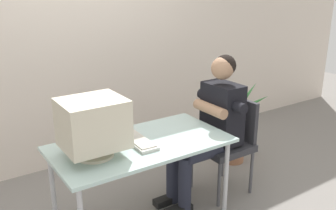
# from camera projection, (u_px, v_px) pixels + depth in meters

# --- Properties ---
(wall_back) EXTENTS (8.00, 0.10, 3.00)m
(wall_back) POSITION_uv_depth(u_px,v_px,m) (96.00, 18.00, 3.78)
(wall_back) COLOR beige
(wall_back) RESTS_ON ground_plane
(desk) EXTENTS (1.32, 0.71, 0.71)m
(desk) POSITION_uv_depth(u_px,v_px,m) (141.00, 150.00, 2.78)
(desk) COLOR #B7B7BC
(desk) RESTS_ON ground_plane
(crt_monitor) EXTENTS (0.43, 0.36, 0.41)m
(crt_monitor) POSITION_uv_depth(u_px,v_px,m) (94.00, 124.00, 2.48)
(crt_monitor) COLOR beige
(crt_monitor) RESTS_ON desk
(keyboard) EXTENTS (0.16, 0.45, 0.03)m
(keyboard) POSITION_uv_depth(u_px,v_px,m) (137.00, 140.00, 2.77)
(keyboard) COLOR silver
(keyboard) RESTS_ON desk
(office_chair) EXTENTS (0.45, 0.45, 0.86)m
(office_chair) POSITION_uv_depth(u_px,v_px,m) (228.00, 139.00, 3.35)
(office_chair) COLOR #4C4C51
(office_chair) RESTS_ON ground_plane
(person_seated) EXTENTS (0.75, 0.55, 1.28)m
(person_seated) POSITION_uv_depth(u_px,v_px,m) (211.00, 124.00, 3.18)
(person_seated) COLOR black
(person_seated) RESTS_ON ground_plane
(potted_plant) EXTENTS (0.62, 0.62, 0.87)m
(potted_plant) POSITION_uv_depth(u_px,v_px,m) (234.00, 125.00, 3.91)
(potted_plant) COLOR #9E6647
(potted_plant) RESTS_ON ground_plane
(desk_mug) EXTENTS (0.08, 0.09, 0.10)m
(desk_mug) POSITION_uv_depth(u_px,v_px,m) (122.00, 126.00, 2.95)
(desk_mug) COLOR red
(desk_mug) RESTS_ON desk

